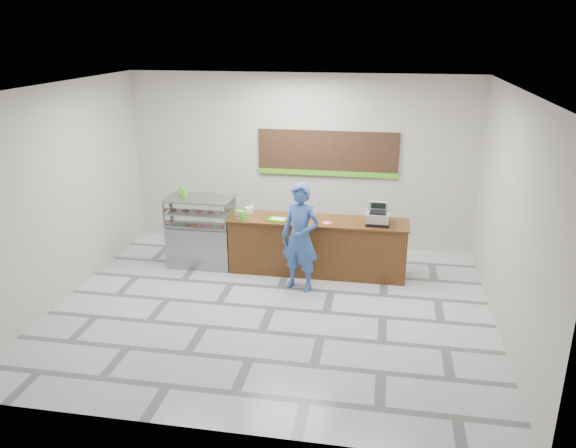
% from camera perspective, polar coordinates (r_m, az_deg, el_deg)
% --- Properties ---
extents(floor, '(7.00, 7.00, 0.00)m').
position_cam_1_polar(floor, '(9.22, -1.68, -8.52)').
color(floor, silver).
rests_on(floor, ground).
extents(back_wall, '(7.00, 0.00, 7.00)m').
position_cam_1_polar(back_wall, '(11.40, 1.27, 6.35)').
color(back_wall, beige).
rests_on(back_wall, floor).
extents(ceiling, '(7.00, 7.00, 0.00)m').
position_cam_1_polar(ceiling, '(8.20, -1.92, 13.68)').
color(ceiling, silver).
rests_on(ceiling, back_wall).
extents(sales_counter, '(3.26, 0.76, 1.03)m').
position_cam_1_polar(sales_counter, '(10.32, 3.02, -2.26)').
color(sales_counter, brown).
rests_on(sales_counter, floor).
extents(display_case, '(1.22, 0.72, 1.33)m').
position_cam_1_polar(display_case, '(10.73, -8.81, -0.69)').
color(display_case, gray).
rests_on(display_case, floor).
extents(menu_board, '(2.80, 0.06, 0.90)m').
position_cam_1_polar(menu_board, '(11.25, 4.04, 7.09)').
color(menu_board, black).
rests_on(menu_board, back_wall).
extents(cash_register, '(0.42, 0.44, 0.38)m').
position_cam_1_polar(cash_register, '(9.99, 9.10, 0.79)').
color(cash_register, black).
rests_on(cash_register, sales_counter).
extents(card_terminal, '(0.09, 0.16, 0.04)m').
position_cam_1_polar(card_terminal, '(10.02, 8.19, 0.15)').
color(card_terminal, black).
rests_on(card_terminal, sales_counter).
extents(serving_tray, '(0.36, 0.28, 0.02)m').
position_cam_1_polar(serving_tray, '(10.13, -1.07, 0.49)').
color(serving_tray, '#25B700').
rests_on(serving_tray, sales_counter).
extents(napkin_box, '(0.17, 0.17, 0.11)m').
position_cam_1_polar(napkin_box, '(10.51, -4.00, 1.43)').
color(napkin_box, white).
rests_on(napkin_box, sales_counter).
extents(straw_cup, '(0.08, 0.08, 0.13)m').
position_cam_1_polar(straw_cup, '(10.52, -3.71, 1.49)').
color(straw_cup, silver).
rests_on(straw_cup, sales_counter).
extents(promo_box, '(0.22, 0.19, 0.17)m').
position_cam_1_polar(promo_box, '(10.15, -4.83, 0.90)').
color(promo_box, '#52C11F').
rests_on(promo_box, sales_counter).
extents(donut_decal, '(0.18, 0.18, 0.00)m').
position_cam_1_polar(donut_decal, '(9.99, 4.00, 0.13)').
color(donut_decal, pink).
rests_on(donut_decal, sales_counter).
extents(green_cup_left, '(0.10, 0.10, 0.15)m').
position_cam_1_polar(green_cup_left, '(10.83, -10.82, 3.42)').
color(green_cup_left, '#52C11F').
rests_on(green_cup_left, display_case).
extents(green_cup_right, '(0.09, 0.09, 0.14)m').
position_cam_1_polar(green_cup_right, '(10.70, -10.47, 3.22)').
color(green_cup_right, '#52C11F').
rests_on(green_cup_right, display_case).
extents(customer, '(0.79, 0.64, 1.89)m').
position_cam_1_polar(customer, '(9.52, 1.26, -1.36)').
color(customer, '#33599E').
rests_on(customer, floor).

